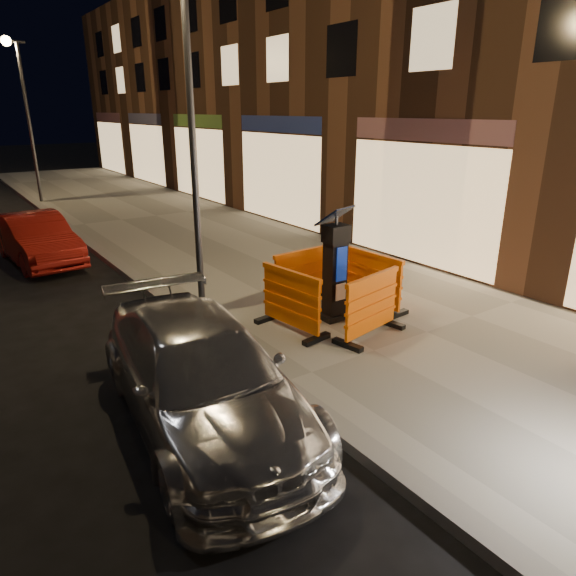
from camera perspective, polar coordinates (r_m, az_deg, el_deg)
ground_plane at (r=7.34m, az=-0.65°, el=-11.48°), size 120.00×120.00×0.00m
sidewalk at (r=9.14m, az=15.13°, el=-5.16°), size 6.00×60.00×0.15m
kerb at (r=7.30m, az=-0.66°, el=-10.97°), size 0.30×60.00×0.15m
parking_kiosk at (r=9.07m, az=5.25°, el=2.30°), size 0.67×0.67×1.93m
barrier_front at (r=8.55m, az=9.25°, el=-1.98°), size 1.46×0.82×1.08m
barrier_back at (r=9.91m, az=1.65°, el=1.26°), size 1.41×0.64×1.08m
barrier_kerbside at (r=8.66m, az=0.34°, el=-1.45°), size 0.75×1.45×1.08m
barrier_bldgside at (r=9.82m, az=9.43°, el=0.82°), size 0.66×1.42×1.08m
car_silver at (r=6.83m, az=-9.25°, el=-14.34°), size 2.38×4.70×1.31m
car_red at (r=14.74m, az=-25.77°, el=2.57°), size 1.64×3.89×1.25m
street_lamp_mid at (r=9.07m, az=-10.52°, el=15.16°), size 0.12×0.12×6.00m
street_lamp_far at (r=23.53m, az=-26.78°, el=15.84°), size 0.12×0.12×6.00m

